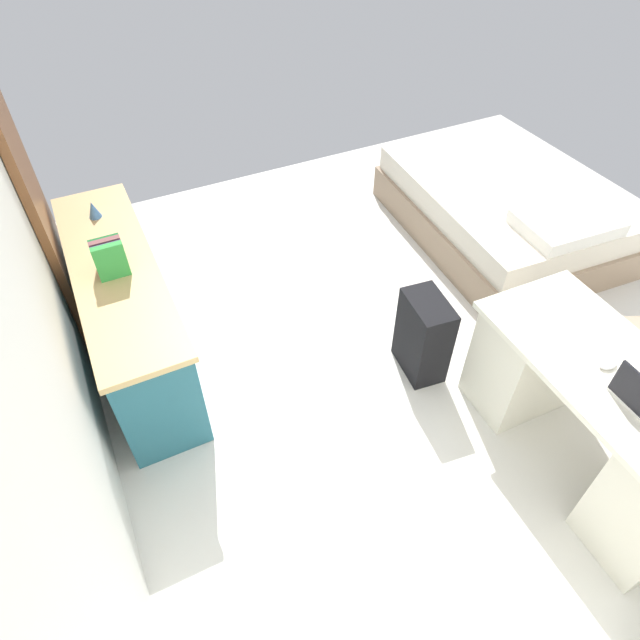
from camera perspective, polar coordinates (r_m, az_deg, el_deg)
ground_plane at (r=3.81m, az=12.84°, el=-2.94°), size 5.48×5.48×0.00m
wall_back at (r=2.32m, az=-30.17°, el=2.98°), size 4.03×0.10×2.86m
door_wooden at (r=3.77m, az=-28.13°, el=11.99°), size 0.88×0.05×2.04m
desk at (r=3.24m, az=26.79°, el=-9.13°), size 1.46×0.70×0.73m
credenza at (r=3.63m, az=-19.44°, el=0.79°), size 1.80×0.48×0.75m
bed at (r=4.82m, az=18.64°, el=10.98°), size 1.99×1.53×0.58m
suitcase_black at (r=3.46m, az=10.80°, el=-1.68°), size 0.38×0.26×0.57m
computer_mouse at (r=3.00m, az=28.04°, el=-4.12°), size 0.06×0.10×0.03m
book_row at (r=3.29m, az=-21.25°, el=6.19°), size 0.16×0.17×0.22m
figurine_small at (r=3.83m, az=-22.73°, el=10.65°), size 0.08×0.08×0.11m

